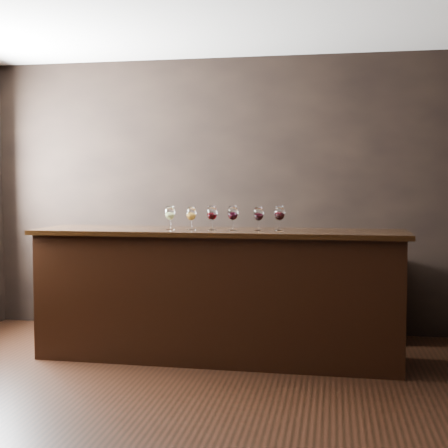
% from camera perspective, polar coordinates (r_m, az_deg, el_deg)
% --- Properties ---
extents(ground, '(5.00, 5.00, 0.00)m').
position_cam_1_polar(ground, '(4.50, -4.96, -15.93)').
color(ground, black).
rests_on(ground, ground).
extents(room_shell, '(5.02, 4.52, 2.81)m').
position_cam_1_polar(room_shell, '(4.42, -7.65, 7.56)').
color(room_shell, black).
rests_on(room_shell, ground).
extents(bar_counter, '(3.09, 0.72, 1.08)m').
position_cam_1_polar(bar_counter, '(5.40, -0.60, -6.68)').
color(bar_counter, black).
rests_on(bar_counter, ground).
extents(bar_top, '(3.19, 0.79, 0.04)m').
position_cam_1_polar(bar_top, '(5.33, -0.61, -0.75)').
color(bar_top, black).
rests_on(bar_top, bar_counter).
extents(back_bar_shelf, '(2.16, 0.40, 0.78)m').
position_cam_1_polar(back_bar_shelf, '(6.24, 5.87, -6.70)').
color(back_bar_shelf, black).
rests_on(back_bar_shelf, ground).
extents(glass_white, '(0.09, 0.09, 0.20)m').
position_cam_1_polar(glass_white, '(5.38, -4.96, 0.95)').
color(glass_white, white).
rests_on(glass_white, bar_top).
extents(glass_amber, '(0.08, 0.08, 0.20)m').
position_cam_1_polar(glass_amber, '(5.33, -3.02, 0.91)').
color(glass_amber, white).
rests_on(glass_amber, bar_top).
extents(glass_red_a, '(0.09, 0.09, 0.21)m').
position_cam_1_polar(glass_red_a, '(5.30, -1.11, 0.97)').
color(glass_red_a, white).
rests_on(glass_red_a, bar_top).
extents(glass_red_b, '(0.09, 0.09, 0.21)m').
position_cam_1_polar(glass_red_b, '(5.27, 0.81, 0.97)').
color(glass_red_b, white).
rests_on(glass_red_b, bar_top).
extents(glass_red_c, '(0.08, 0.08, 0.20)m').
position_cam_1_polar(glass_red_c, '(5.29, 3.19, 0.89)').
color(glass_red_c, white).
rests_on(glass_red_c, bar_top).
extents(glass_red_d, '(0.09, 0.09, 0.21)m').
position_cam_1_polar(glass_red_d, '(5.25, 5.10, 0.95)').
color(glass_red_d, white).
rests_on(glass_red_d, bar_top).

